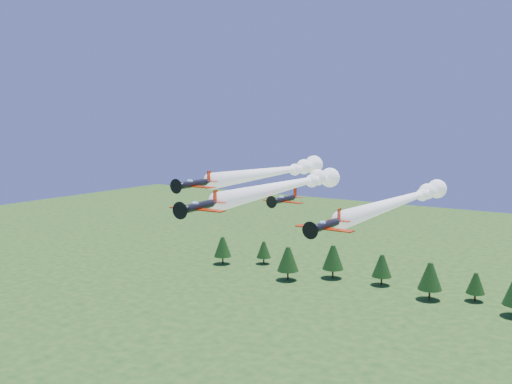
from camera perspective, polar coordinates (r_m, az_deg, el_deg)
The scene contains 5 objects.
plane_lead at distance 94.16m, azimuth 3.65°, elevation 0.76°, with size 9.29×48.99×3.70m.
plane_left at distance 105.05m, azimuth 2.22°, elevation 2.10°, with size 7.64×44.48×3.70m.
plane_right at distance 99.88m, azimuth 14.67°, elevation -0.72°, with size 7.86×52.80×3.70m.
plane_slot at distance 84.50m, azimuth 2.80°, elevation -0.74°, with size 6.46×7.04×2.28m.
treeline at distance 184.00m, azimuth 21.06°, elevation -8.56°, with size 176.46×21.01×11.93m.
Camera 1 is at (43.50, -64.11, 55.47)m, focal length 40.00 mm.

